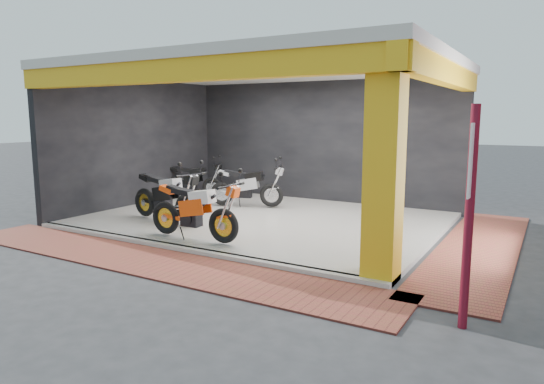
{
  "coord_description": "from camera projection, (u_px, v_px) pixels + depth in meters",
  "views": [
    {
      "loc": [
        5.91,
        -7.75,
        2.49
      ],
      "look_at": [
        0.75,
        1.1,
        0.9
      ],
      "focal_mm": 32.0,
      "sensor_mm": 36.0,
      "label": 1
    }
  ],
  "objects": [
    {
      "name": "left_wall",
      "position": [
        137.0,
        144.0,
        13.41
      ],
      "size": [
        0.2,
        6.2,
        3.5
      ],
      "primitive_type": "cube",
      "color": "black",
      "rests_on": "ground"
    },
    {
      "name": "floor_kerb",
      "position": [
        181.0,
        249.0,
        9.06
      ],
      "size": [
        8.0,
        0.2,
        0.1
      ],
      "primitive_type": "cube",
      "color": "silver",
      "rests_on": "ground"
    },
    {
      "name": "signpost",
      "position": [
        470.0,
        209.0,
        5.57
      ],
      "size": [
        0.11,
        0.37,
        2.64
      ],
      "rotation": [
        0.0,
        0.0,
        -0.04
      ],
      "color": "maroon",
      "rests_on": "ground"
    },
    {
      "name": "header_beam_right",
      "position": [
        445.0,
        74.0,
        9.15
      ],
      "size": [
        0.3,
        6.4,
        0.4
      ],
      "primitive_type": "cube",
      "color": "gold",
      "rests_on": "corner_column"
    },
    {
      "name": "moto_row_b",
      "position": [
        272.0,
        184.0,
        12.77
      ],
      "size": [
        2.26,
        1.41,
        1.3
      ],
      "primitive_type": null,
      "rotation": [
        0.0,
        0.0,
        0.32
      ],
      "color": "#96989D",
      "rests_on": "showroom_floor"
    },
    {
      "name": "corner_column",
      "position": [
        384.0,
        168.0,
        7.16
      ],
      "size": [
        0.5,
        0.5,
        3.5
      ],
      "primitive_type": "cube",
      "color": "gold",
      "rests_on": "ground"
    },
    {
      "name": "paver_front",
      "position": [
        151.0,
        261.0,
        8.4
      ],
      "size": [
        9.0,
        1.4,
        0.03
      ],
      "primitive_type": "cube",
      "color": "brown",
      "rests_on": "ground"
    },
    {
      "name": "paver_right",
      "position": [
        479.0,
        248.0,
        9.25
      ],
      "size": [
        1.4,
        7.0,
        0.03
      ],
      "primitive_type": "cube",
      "color": "brown",
      "rests_on": "ground"
    },
    {
      "name": "showroom_floor",
      "position": [
        264.0,
        220.0,
        11.64
      ],
      "size": [
        8.0,
        6.0,
        0.1
      ],
      "primitive_type": "cube",
      "color": "silver",
      "rests_on": "ground"
    },
    {
      "name": "moto_row_d",
      "position": [
        212.0,
        178.0,
        14.33
      ],
      "size": [
        2.11,
        1.31,
        1.21
      ],
      "primitive_type": null,
      "rotation": [
        0.0,
        0.0,
        0.31
      ],
      "color": "black",
      "rests_on": "showroom_floor"
    },
    {
      "name": "moto_hero",
      "position": [
        223.0,
        209.0,
        9.08
      ],
      "size": [
        2.24,
        0.84,
        1.37
      ],
      "primitive_type": null,
      "rotation": [
        0.0,
        0.0,
        -0.0
      ],
      "color": "#EB4609",
      "rests_on": "showroom_floor"
    },
    {
      "name": "showroom_ceiling",
      "position": [
        264.0,
        68.0,
        11.09
      ],
      "size": [
        8.4,
        6.4,
        0.2
      ],
      "primitive_type": "cube",
      "color": "beige",
      "rests_on": "corner_column"
    },
    {
      "name": "back_wall",
      "position": [
        319.0,
        143.0,
        14.02
      ],
      "size": [
        8.2,
        0.2,
        3.5
      ],
      "primitive_type": "cube",
      "color": "black",
      "rests_on": "ground"
    },
    {
      "name": "header_beam_front",
      "position": [
        176.0,
        71.0,
        8.58
      ],
      "size": [
        8.4,
        0.3,
        0.4
      ],
      "primitive_type": "cube",
      "color": "gold",
      "rests_on": "corner_column"
    },
    {
      "name": "moto_row_a",
      "position": [
        186.0,
        195.0,
        10.65
      ],
      "size": [
        2.37,
        1.16,
        1.39
      ],
      "primitive_type": null,
      "rotation": [
        0.0,
        0.0,
        -0.14
      ],
      "color": "black",
      "rests_on": "showroom_floor"
    },
    {
      "name": "ground",
      "position": [
        214.0,
        240.0,
        9.94
      ],
      "size": [
        80.0,
        80.0,
        0.0
      ],
      "primitive_type": "plane",
      "color": "#2D2D30",
      "rests_on": "ground"
    }
  ]
}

